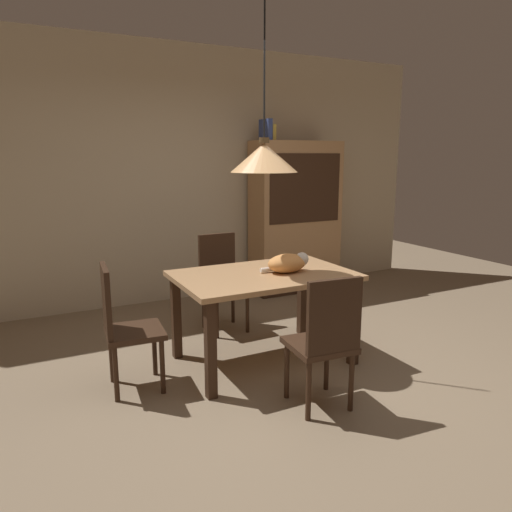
# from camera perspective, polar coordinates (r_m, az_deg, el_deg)

# --- Properties ---
(ground) EXTENTS (10.00, 10.00, 0.00)m
(ground) POSITION_cam_1_polar(r_m,az_deg,el_deg) (3.66, 5.94, -15.37)
(ground) COLOR #847056
(back_wall) EXTENTS (6.40, 0.10, 2.90)m
(back_wall) POSITION_cam_1_polar(r_m,az_deg,el_deg) (5.67, -8.57, 9.50)
(back_wall) COLOR beige
(back_wall) RESTS_ON ground
(dining_table) EXTENTS (1.40, 0.90, 0.75)m
(dining_table) POSITION_cam_1_polar(r_m,az_deg,el_deg) (3.86, 0.92, -3.52)
(dining_table) COLOR tan
(dining_table) RESTS_ON ground
(chair_near_front) EXTENTS (0.43, 0.43, 0.93)m
(chair_near_front) POSITION_cam_1_polar(r_m,az_deg,el_deg) (3.19, 8.29, -9.63)
(chair_near_front) COLOR #382316
(chair_near_front) RESTS_ON ground
(chair_far_back) EXTENTS (0.41, 0.41, 0.93)m
(chair_far_back) POSITION_cam_1_polar(r_m,az_deg,el_deg) (4.66, -4.15, -2.58)
(chair_far_back) COLOR #382316
(chair_far_back) RESTS_ON ground
(chair_left_side) EXTENTS (0.43, 0.43, 0.93)m
(chair_left_side) POSITION_cam_1_polar(r_m,az_deg,el_deg) (3.55, -15.64, -7.69)
(chair_left_side) COLOR #382316
(chair_left_side) RESTS_ON ground
(cat_sleeping) EXTENTS (0.39, 0.24, 0.16)m
(cat_sleeping) POSITION_cam_1_polar(r_m,az_deg,el_deg) (3.86, 3.88, -0.82)
(cat_sleeping) COLOR #E59951
(cat_sleeping) RESTS_ON dining_table
(pendant_lamp) EXTENTS (0.52, 0.52, 1.30)m
(pendant_lamp) POSITION_cam_1_polar(r_m,az_deg,el_deg) (3.72, 0.98, 11.73)
(pendant_lamp) COLOR #E0A86B
(hutch_bookcase) EXTENTS (1.12, 0.45, 1.85)m
(hutch_bookcase) POSITION_cam_1_polar(r_m,az_deg,el_deg) (5.97, 4.71, 4.30)
(hutch_bookcase) COLOR tan
(hutch_bookcase) RESTS_ON ground
(book_blue_wide) EXTENTS (0.06, 0.24, 0.24)m
(book_blue_wide) POSITION_cam_1_polar(r_m,az_deg,el_deg) (5.72, 1.16, 14.86)
(book_blue_wide) COLOR #384C93
(book_blue_wide) RESTS_ON hutch_bookcase
(book_yellow_short) EXTENTS (0.04, 0.20, 0.18)m
(book_yellow_short) POSITION_cam_1_polar(r_m,az_deg,el_deg) (5.75, 1.75, 14.54)
(book_yellow_short) COLOR gold
(book_yellow_short) RESTS_ON hutch_bookcase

